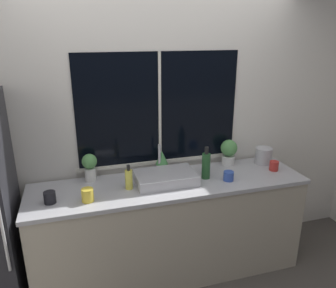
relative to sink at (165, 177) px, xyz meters
name	(u,v)px	position (x,y,z in m)	size (l,w,h in m)	color
wall_back	(159,123)	(0.04, 0.36, 0.39)	(8.00, 0.09, 2.70)	silver
wall_right	(300,95)	(2.21, 1.19, 0.38)	(0.06, 7.00, 2.70)	silver
counter	(170,228)	(0.04, -0.01, -0.50)	(2.38, 0.62, 0.92)	#B2A893
sink	(165,177)	(0.00, 0.00, 0.00)	(0.51, 0.39, 0.28)	#ADADB2
potted_plant_left	(90,166)	(-0.61, 0.22, 0.09)	(0.13, 0.13, 0.24)	white
potted_plant_center	(162,161)	(0.03, 0.22, 0.06)	(0.12, 0.12, 0.21)	white
potted_plant_right	(229,151)	(0.70, 0.22, 0.09)	(0.16, 0.16, 0.25)	white
soap_bottle	(129,179)	(-0.32, -0.03, 0.04)	(0.06, 0.06, 0.21)	#DBD14C
bottle_tall	(206,165)	(0.37, -0.02, 0.08)	(0.07, 0.07, 0.29)	#235128
mug_yellow	(88,195)	(-0.66, -0.15, 0.01)	(0.09, 0.09, 0.10)	gold
mug_red	(274,166)	(1.04, -0.04, 0.00)	(0.08, 0.08, 0.09)	#B72D28
mug_blue	(229,176)	(0.54, -0.12, -0.01)	(0.09, 0.09, 0.08)	#3351AD
mug_black	(50,197)	(-0.94, -0.10, 0.00)	(0.09, 0.09, 0.09)	black
kettle	(264,155)	(1.04, 0.14, 0.04)	(0.16, 0.16, 0.18)	#B2B2B7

